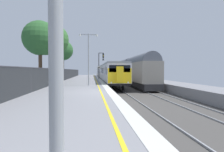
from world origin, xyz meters
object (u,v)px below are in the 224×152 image
(commuter_train_at_platform, at_px, (106,72))
(background_tree_centre, at_px, (63,51))
(freight_train_adjacent_track, at_px, (131,70))
(signal_gantry, at_px, (100,63))
(platform_lamp_mid, at_px, (89,55))
(speed_limit_sign, at_px, (99,71))
(background_tree_left, at_px, (41,40))
(background_tree_right, at_px, (53,41))

(commuter_train_at_platform, relative_size, background_tree_centre, 5.63)
(freight_train_adjacent_track, xyz_separation_m, signal_gantry, (-5.48, 2.99, 1.50))
(platform_lamp_mid, bearing_deg, speed_limit_sign, 83.00)
(signal_gantry, relative_size, speed_limit_sign, 2.09)
(speed_limit_sign, distance_m, platform_lamp_mid, 13.29)
(signal_gantry, bearing_deg, platform_lamp_mid, -96.94)
(freight_train_adjacent_track, xyz_separation_m, speed_limit_sign, (-5.85, -0.16, -0.10))
(background_tree_centre, bearing_deg, platform_lamp_mid, -73.64)
(commuter_train_at_platform, distance_m, background_tree_centre, 10.31)
(signal_gantry, xyz_separation_m, speed_limit_sign, (-0.37, -3.15, -1.60))
(signal_gantry, bearing_deg, speed_limit_sign, -96.71)
(commuter_train_at_platform, relative_size, speed_limit_sign, 17.75)
(speed_limit_sign, bearing_deg, background_tree_centre, 142.28)
(signal_gantry, bearing_deg, freight_train_adjacent_track, -28.60)
(background_tree_left, bearing_deg, speed_limit_sign, 59.04)
(commuter_train_at_platform, height_order, background_tree_centre, background_tree_centre)
(signal_gantry, xyz_separation_m, platform_lamp_mid, (-1.98, -16.23, 0.14))
(speed_limit_sign, bearing_deg, background_tree_left, -120.96)
(background_tree_centre, relative_size, background_tree_right, 0.97)
(signal_gantry, distance_m, speed_limit_sign, 3.55)
(commuter_train_at_platform, relative_size, freight_train_adjacent_track, 1.66)
(signal_gantry, relative_size, background_tree_right, 0.64)
(commuter_train_at_platform, distance_m, freight_train_adjacent_track, 9.20)
(speed_limit_sign, xyz_separation_m, background_tree_right, (-6.43, -7.39, 4.07))
(signal_gantry, bearing_deg, background_tree_centre, 162.79)
(commuter_train_at_platform, relative_size, platform_lamp_mid, 7.69)
(freight_train_adjacent_track, xyz_separation_m, platform_lamp_mid, (-7.46, -13.24, 1.64))
(platform_lamp_mid, relative_size, background_tree_centre, 0.73)
(background_tree_centre, distance_m, background_tree_right, 12.85)
(background_tree_left, bearing_deg, background_tree_right, 83.45)
(freight_train_adjacent_track, distance_m, background_tree_right, 14.96)
(signal_gantry, relative_size, background_tree_left, 0.70)
(freight_train_adjacent_track, bearing_deg, platform_lamp_mid, -119.38)
(signal_gantry, height_order, speed_limit_sign, signal_gantry)
(speed_limit_sign, bearing_deg, freight_train_adjacent_track, 1.59)
(freight_train_adjacent_track, bearing_deg, background_tree_centre, 157.71)
(speed_limit_sign, height_order, background_tree_centre, background_tree_centre)
(signal_gantry, bearing_deg, background_tree_right, -122.83)
(platform_lamp_mid, xyz_separation_m, background_tree_left, (-5.30, 1.56, 1.80))
(speed_limit_sign, bearing_deg, commuter_train_at_platform, 77.66)
(commuter_train_at_platform, bearing_deg, platform_lamp_mid, -99.11)
(background_tree_centre, xyz_separation_m, background_tree_right, (0.61, -12.84, 0.08))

